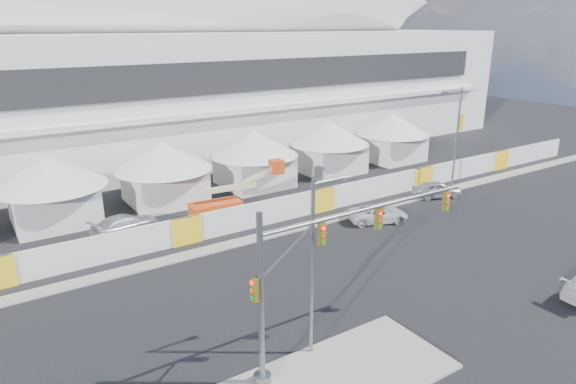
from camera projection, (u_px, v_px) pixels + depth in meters
ground at (393, 308)px, 28.25m from camera, size 160.00×160.00×0.00m
median_island at (342, 376)px, 22.71m from camera, size 10.00×5.00×0.15m
far_curb at (452, 189)px, 48.60m from camera, size 80.00×1.20×0.12m
stadium at (208, 71)px, 62.79m from camera, size 80.00×24.80×21.98m
tent_row at (211, 160)px, 46.57m from camera, size 53.40×8.40×5.40m
hoarding_fence at (322, 200)px, 42.58m from camera, size 70.00×0.25×2.00m
scaffold_tower at (446, 85)px, 78.98m from camera, size 4.40×4.40×12.00m
sedan_silver at (437, 189)px, 46.15m from camera, size 3.35×4.74×1.50m
pickup_curb at (378, 214)px, 40.45m from camera, size 3.86×5.19×1.31m
lot_car_c at (125, 225)px, 38.05m from camera, size 3.19×5.49×1.49m
traffic_mast at (311, 275)px, 22.14m from camera, size 12.07×0.76×7.84m
streetlight_median at (316, 256)px, 22.95m from camera, size 2.35×0.24×8.48m
streetlight_curb at (456, 132)px, 46.69m from camera, size 2.84×0.64×9.58m
boom_lift at (224, 202)px, 41.69m from camera, size 8.19×2.24×4.11m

